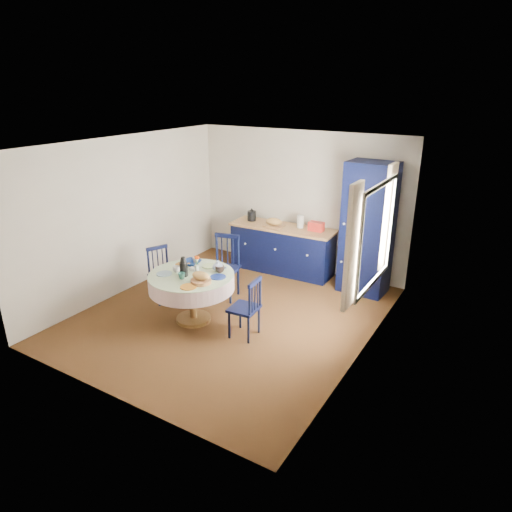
{
  "coord_description": "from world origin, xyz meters",
  "views": [
    {
      "loc": [
        3.45,
        -5.0,
        3.25
      ],
      "look_at": [
        0.32,
        0.2,
        0.94
      ],
      "focal_mm": 32.0,
      "sensor_mm": 36.0,
      "label": 1
    }
  ],
  "objects": [
    {
      "name": "kitchen_counter",
      "position": [
        -0.15,
        1.9,
        0.44
      ],
      "size": [
        1.93,
        0.66,
        1.09
      ],
      "rotation": [
        0.0,
        0.0,
        0.04
      ],
      "color": "black",
      "rests_on": "floor"
    },
    {
      "name": "wall_back",
      "position": [
        0.0,
        2.25,
        1.25
      ],
      "size": [
        4.0,
        0.02,
        2.5
      ],
      "primitive_type": "cube",
      "color": "beige",
      "rests_on": "floor"
    },
    {
      "name": "mug_a",
      "position": [
        -0.6,
        -0.47,
        0.77
      ],
      "size": [
        0.11,
        0.11,
        0.09
      ],
      "primitive_type": "imported",
      "color": "silver",
      "rests_on": "dining_table"
    },
    {
      "name": "wall_left",
      "position": [
        -2.0,
        0.0,
        1.25
      ],
      "size": [
        0.02,
        4.5,
        2.5
      ],
      "primitive_type": "cube",
      "color": "beige",
      "rests_on": "floor"
    },
    {
      "name": "dining_table",
      "position": [
        -0.36,
        -0.42,
        0.61
      ],
      "size": [
        1.21,
        1.21,
        1.01
      ],
      "color": "brown",
      "rests_on": "floor"
    },
    {
      "name": "floor",
      "position": [
        0.0,
        0.0,
        0.0
      ],
      "size": [
        4.5,
        4.5,
        0.0
      ],
      "primitive_type": "plane",
      "color": "black",
      "rests_on": "ground"
    },
    {
      "name": "cobalt_bowl",
      "position": [
        -0.59,
        -0.14,
        0.76
      ],
      "size": [
        0.27,
        0.27,
        0.07
      ],
      "primitive_type": "imported",
      "color": "navy",
      "rests_on": "dining_table"
    },
    {
      "name": "pantry_cabinet",
      "position": [
        1.4,
        1.85,
        1.07
      ],
      "size": [
        0.77,
        0.57,
        2.14
      ],
      "rotation": [
        0.0,
        0.0,
        -0.05
      ],
      "color": "black",
      "rests_on": "floor"
    },
    {
      "name": "window",
      "position": [
        1.95,
        0.3,
        1.52
      ],
      "size": [
        0.1,
        1.74,
        1.45
      ],
      "color": "white",
      "rests_on": "wall_right"
    },
    {
      "name": "mug_b",
      "position": [
        -0.37,
        -0.62,
        0.78
      ],
      "size": [
        0.1,
        0.1,
        0.09
      ],
      "primitive_type": "imported",
      "color": "#337268",
      "rests_on": "dining_table"
    },
    {
      "name": "chair_right",
      "position": [
        0.53,
        -0.4,
        0.43
      ],
      "size": [
        0.39,
        0.41,
        0.86
      ],
      "rotation": [
        0.0,
        0.0,
        -1.49
      ],
      "color": "black",
      "rests_on": "floor"
    },
    {
      "name": "mug_c",
      "position": [
        -0.06,
        -0.16,
        0.78
      ],
      "size": [
        0.13,
        0.13,
        0.1
      ],
      "primitive_type": "imported",
      "color": "black",
      "rests_on": "dining_table"
    },
    {
      "name": "wall_right",
      "position": [
        2.0,
        0.0,
        1.25
      ],
      "size": [
        0.02,
        4.5,
        2.5
      ],
      "primitive_type": "cube",
      "color": "beige",
      "rests_on": "floor"
    },
    {
      "name": "mug_d",
      "position": [
        -0.58,
        -0.05,
        0.78
      ],
      "size": [
        0.1,
        0.1,
        0.09
      ],
      "primitive_type": "imported",
      "color": "silver",
      "rests_on": "dining_table"
    },
    {
      "name": "ceiling",
      "position": [
        0.0,
        0.0,
        2.5
      ],
      "size": [
        4.5,
        4.5,
        0.0
      ],
      "primitive_type": "plane",
      "rotation": [
        3.14,
        0.0,
        0.0
      ],
      "color": "white",
      "rests_on": "wall_back"
    },
    {
      "name": "chair_left",
      "position": [
        -1.22,
        -0.12,
        0.44
      ],
      "size": [
        0.49,
        0.5,
        0.86
      ],
      "rotation": [
        0.0,
        0.0,
        1.16
      ],
      "color": "black",
      "rests_on": "floor"
    },
    {
      "name": "chair_far",
      "position": [
        -0.44,
        0.48,
        0.51
      ],
      "size": [
        0.54,
        0.52,
        1.01
      ],
      "rotation": [
        0.0,
        0.0,
        0.22
      ],
      "color": "black",
      "rests_on": "floor"
    }
  ]
}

